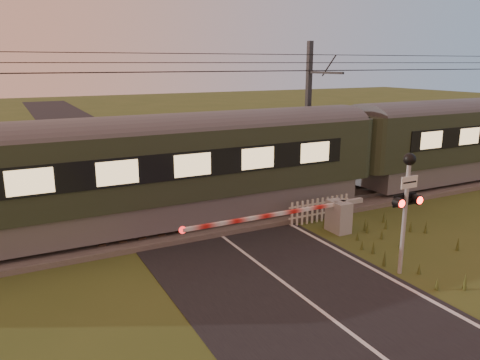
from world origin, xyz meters
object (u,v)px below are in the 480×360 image
boom_gate (331,216)px  catenary_mast (309,115)px  train (354,150)px  picket_fence (320,210)px  crossing_signal (407,192)px

boom_gate → catenary_mast: catenary_mast is taller
train → boom_gate: bearing=-138.8°
picket_fence → catenary_mast: bearing=60.8°
crossing_signal → catenary_mast: 9.32m
boom_gate → crossing_signal: crossing_signal is taller
train → picket_fence: size_ratio=15.02×
boom_gate → crossing_signal: bearing=-94.4°
train → catenary_mast: bearing=110.1°
boom_gate → picket_fence: boom_gate is taller
crossing_signal → picket_fence: size_ratio=1.28×
crossing_signal → catenary_mast: bearing=71.5°
picket_fence → catenary_mast: 5.61m
train → catenary_mast: catenary_mast is taller
picket_fence → catenary_mast: size_ratio=0.40×
train → boom_gate: size_ratio=5.86×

